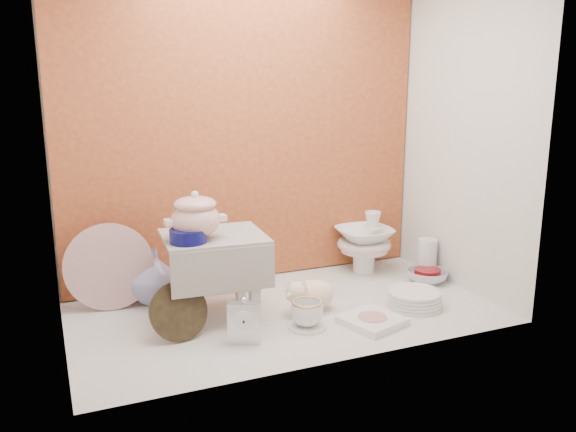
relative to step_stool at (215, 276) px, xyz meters
name	(u,v)px	position (x,y,z in m)	size (l,w,h in m)	color
ground	(286,311)	(0.29, -0.08, -0.18)	(1.80, 1.80, 0.00)	silver
niche_shell	(269,92)	(0.29, 0.10, 0.75)	(1.86, 1.03, 1.53)	#BD5D2F
step_stool	(215,276)	(0.00, 0.00, 0.00)	(0.41, 0.36, 0.36)	silver
soup_tureen	(195,215)	(-0.08, -0.04, 0.28)	(0.24, 0.24, 0.20)	white
cobalt_bowl	(188,236)	(-0.12, -0.07, 0.21)	(0.15, 0.15, 0.05)	#0A0B4F
floral_platter	(109,267)	(-0.40, 0.25, 0.01)	(0.38, 0.06, 0.38)	white
blue_white_vase	(154,276)	(-0.21, 0.26, -0.06)	(0.23, 0.23, 0.24)	white
lacquer_tray	(179,311)	(-0.19, -0.16, -0.07)	(0.23, 0.10, 0.22)	black
mantel_clock	(244,321)	(0.03, -0.30, -0.09)	(0.13, 0.04, 0.18)	silver
plush_pig	(313,294)	(0.40, -0.11, -0.11)	(0.25, 0.17, 0.15)	beige
teacup_saucer	(307,326)	(0.31, -0.27, -0.17)	(0.16, 0.16, 0.01)	white
gold_rim_teacup	(307,313)	(0.31, -0.27, -0.12)	(0.13, 0.13, 0.10)	white
lattice_dish	(372,321)	(0.57, -0.34, -0.16)	(0.22, 0.22, 0.03)	white
dinner_plate_stack	(414,299)	(0.84, -0.25, -0.14)	(0.25, 0.25, 0.07)	white
crystal_bowl	(427,276)	(1.08, 0.00, -0.15)	(0.20, 0.20, 0.06)	silver
clear_glass_vase	(427,258)	(1.13, 0.08, -0.08)	(0.10, 0.10, 0.20)	silver
porcelain_tower	(364,242)	(0.87, 0.26, -0.02)	(0.28, 0.28, 0.32)	white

